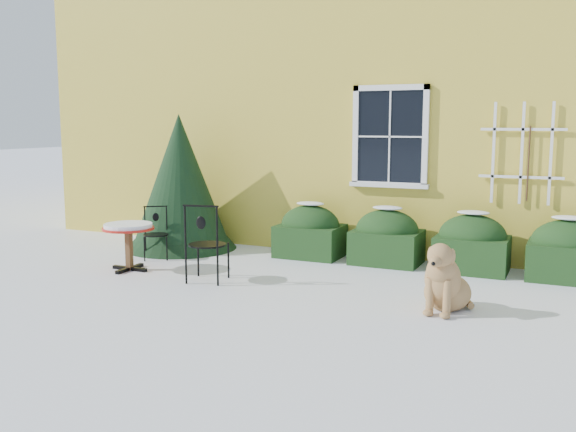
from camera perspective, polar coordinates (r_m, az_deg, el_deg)
The scene contains 8 objects.
ground at distance 8.28m, azimuth -2.88°, elevation -7.09°, with size 80.00×80.00×0.00m, color white.
house at distance 14.60m, azimuth 9.99°, elevation 12.17°, with size 12.40×8.40×6.40m.
hedge_row at distance 10.01m, azimuth 12.36°, elevation -2.22°, with size 4.95×0.80×0.91m.
evergreen_shrub at distance 11.35m, azimuth -9.54°, elevation 1.85°, with size 1.94×1.94×2.35m.
bistro_table at distance 9.84m, azimuth -14.00°, elevation -1.34°, with size 0.77×0.77×0.71m.
patio_chair_near at distance 8.94m, azimuth -7.30°, elevation -2.38°, with size 0.58×0.57×1.10m.
patio_chair_far at distance 10.65m, azimuth -11.68°, elevation -1.46°, with size 0.52×0.52×0.85m.
dog at distance 7.72m, azimuth 13.74°, elevation -5.79°, with size 0.62×0.94×0.87m.
Camera 1 is at (3.67, -7.09, 2.19)m, focal length 40.00 mm.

